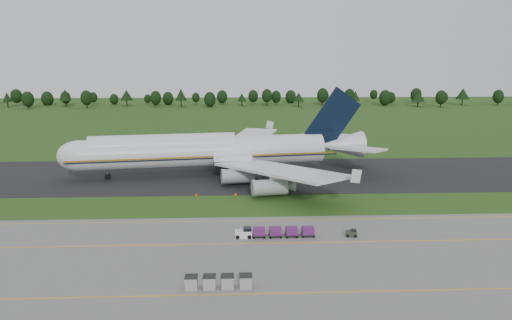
{
  "coord_description": "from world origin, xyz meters",
  "views": [
    {
      "loc": [
        -4.63,
        -99.71,
        29.86
      ],
      "look_at": [
        0.02,
        2.0,
        9.24
      ],
      "focal_mm": 35.0,
      "sensor_mm": 36.0,
      "label": 1
    }
  ],
  "objects_px": {
    "aircraft": "(211,151)",
    "uld_row": "(219,282)",
    "edge_markers": "(216,195)",
    "utility_cart": "(351,234)",
    "baggage_train": "(274,232)"
  },
  "relations": [
    {
      "from": "aircraft",
      "to": "uld_row",
      "type": "height_order",
      "value": "aircraft"
    },
    {
      "from": "aircraft",
      "to": "uld_row",
      "type": "relative_size",
      "value": 9.1
    },
    {
      "from": "utility_cart",
      "to": "uld_row",
      "type": "distance_m",
      "value": 28.93
    },
    {
      "from": "uld_row",
      "to": "baggage_train",
      "type": "bearing_deg",
      "value": 64.98
    },
    {
      "from": "baggage_train",
      "to": "uld_row",
      "type": "xyz_separation_m",
      "value": [
        -8.83,
        -18.92,
        -0.03
      ]
    },
    {
      "from": "aircraft",
      "to": "uld_row",
      "type": "xyz_separation_m",
      "value": [
        3.77,
        -66.49,
        -5.57
      ]
    },
    {
      "from": "aircraft",
      "to": "utility_cart",
      "type": "height_order",
      "value": "aircraft"
    },
    {
      "from": "aircraft",
      "to": "utility_cart",
      "type": "bearing_deg",
      "value": -61.57
    },
    {
      "from": "baggage_train",
      "to": "edge_markers",
      "type": "relative_size",
      "value": 1.47
    },
    {
      "from": "uld_row",
      "to": "edge_markers",
      "type": "distance_m",
      "value": 45.35
    },
    {
      "from": "edge_markers",
      "to": "baggage_train",
      "type": "bearing_deg",
      "value": -67.94
    },
    {
      "from": "uld_row",
      "to": "edge_markers",
      "type": "relative_size",
      "value": 0.96
    },
    {
      "from": "baggage_train",
      "to": "aircraft",
      "type": "bearing_deg",
      "value": 104.84
    },
    {
      "from": "aircraft",
      "to": "baggage_train",
      "type": "xyz_separation_m",
      "value": [
        12.6,
        -47.58,
        -5.55
      ]
    },
    {
      "from": "uld_row",
      "to": "aircraft",
      "type": "bearing_deg",
      "value": 93.25
    }
  ]
}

